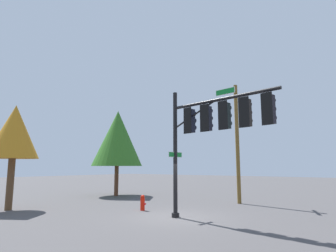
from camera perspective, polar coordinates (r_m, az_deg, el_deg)
name	(u,v)px	position (r m, az deg, el deg)	size (l,w,h in m)	color
ground_plane	(176,217)	(13.85, 1.54, -18.11)	(120.00, 120.00, 0.00)	#494647
signal_pole_assembly	(214,124)	(12.37, 9.37, 0.46)	(5.44, 1.41, 6.03)	black
utility_pole	(237,140)	(19.25, 13.93, -2.81)	(0.70, 1.74, 7.91)	brown
fire_hydrant	(143,203)	(15.90, -5.20, -15.31)	(0.33, 0.24, 0.83)	red
tree_near	(14,132)	(18.21, -28.83, -1.13)	(2.75, 2.75, 5.88)	#523A24
tree_mid	(117,138)	(24.02, -10.25, -2.47)	(4.19, 4.19, 7.09)	brown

